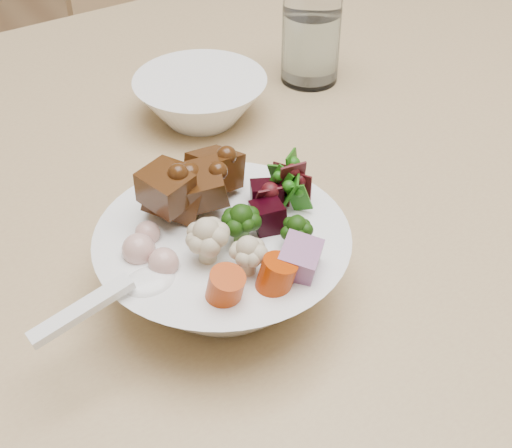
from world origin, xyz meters
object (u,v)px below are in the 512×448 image
(dining_table, at_px, (336,197))
(water_glass, at_px, (311,37))
(side_bowl, at_px, (201,99))
(food_bowl, at_px, (224,257))
(chair_far, at_px, (192,88))

(dining_table, bearing_deg, water_glass, 68.22)
(side_bowl, bearing_deg, water_glass, 4.05)
(dining_table, xyz_separation_m, food_bowl, (-0.23, -0.14, 0.12))
(dining_table, xyz_separation_m, side_bowl, (-0.11, 0.12, 0.11))
(food_bowl, distance_m, side_bowl, 0.29)
(chair_far, relative_size, water_glass, 7.06)
(dining_table, relative_size, chair_far, 1.99)
(chair_far, bearing_deg, dining_table, -106.50)
(dining_table, height_order, side_bowl, side_bowl)
(dining_table, distance_m, water_glass, 0.20)
(side_bowl, bearing_deg, dining_table, -47.78)
(dining_table, relative_size, water_glass, 14.05)
(chair_far, distance_m, side_bowl, 0.74)
(dining_table, bearing_deg, chair_far, 75.60)
(chair_far, bearing_deg, food_bowl, -118.26)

